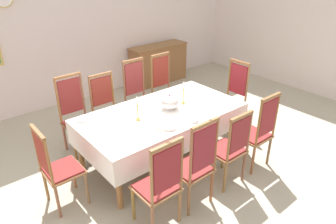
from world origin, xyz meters
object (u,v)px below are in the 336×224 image
Objects in this scene: chair_north_d at (165,87)px; sideboard at (159,64)px; chair_south_c at (230,147)px; chair_south_d at (258,131)px; soup_tureen at (170,102)px; chair_south_b at (195,164)px; candlestick_east at (183,95)px; chair_south_a at (160,183)px; chair_head_west at (57,167)px; spoon_secondary at (198,118)px; chair_north_c at (138,95)px; bowl_near_right at (193,120)px; spoon_primary at (160,130)px; candlestick_west at (138,111)px; dining_table at (162,116)px; bowl_far_left at (83,119)px; chair_north_a at (76,115)px; chair_north_b at (107,107)px; bowl_near_left at (169,127)px; chair_head_east at (232,95)px.

sideboard is (1.08, 1.56, -0.15)m from chair_north_d.
chair_south_c is 3.95m from sideboard.
soup_tureen is at bearing 125.93° from chair_south_d.
chair_south_b is 3.44× the size of candlestick_east.
chair_south_a is 1.24m from chair_head_west.
spoon_secondary is (1.80, -0.47, 0.22)m from chair_head_west.
chair_north_c reaches higher than bowl_near_right.
candlestick_east is at bearing 31.35° from spoon_primary.
soup_tureen is at bearing 54.16° from chair_north_d.
chair_south_c is 0.88× the size of chair_north_c.
chair_south_b is 1.07m from candlestick_west.
dining_table is 0.53m from spoon_secondary.
bowl_far_left is (-0.57, 0.46, -0.11)m from candlestick_west.
candlestick_west is 0.75m from bowl_far_left.
dining_table is 15.06× the size of bowl_near_right.
chair_north_a is (-0.00, 2.03, 0.02)m from chair_south_a.
chair_head_west is 1.21m from candlestick_west.
candlestick_east is 3.04m from sideboard.
chair_north_c is at bearing 73.59° from dining_table.
chair_south_c is at bearing 0.66° from chair_south_b.
chair_south_a is at bearing 90.00° from chair_north_a.
dining_table is 1.35m from chair_south_d.
chair_north_b is 0.91× the size of chair_north_d.
soup_tureen is 0.59m from bowl_near_left.
chair_north_b is 0.63m from chair_north_c.
chair_north_d reaches higher than candlestick_west.
chair_head_east is at bearing 13.61° from bowl_near_left.
spoon_primary is at bearing 49.04° from chair_north_d.
chair_head_east is at bearing 151.88° from chair_north_b.
chair_south_a is at bearing -141.05° from candlestick_east.
chair_north_b is 7.17× the size of bowl_near_right.
chair_head_east is at bearing 19.05° from bowl_near_right.
chair_north_a is at bearing 67.14° from chair_head_east.
chair_head_west reaches higher than bowl_near_right.
soup_tureen is 1.67× the size of bowl_far_left.
bowl_far_left is (-1.13, 0.46, -0.09)m from soup_tureen.
chair_north_c reaches higher than chair_north_b.
chair_south_d is at bearing -34.58° from bowl_near_right.
chair_south_b is at bearing -131.17° from bowl_near_right.
chair_north_b is at bearing 121.18° from spoon_secondary.
chair_north_d is 1.29m from soup_tureen.
chair_north_a reaches higher than spoon_secondary.
bowl_far_left is at bearing 128.60° from chair_head_west.
spoon_primary is 0.60m from spoon_secondary.
chair_north_d reaches higher than candlestick_east.
candlestick_east is at bearing 115.03° from chair_south_d.
spoon_secondary is at bearing 96.17° from chair_south_c.
candlestick_west is 1.99× the size of bowl_far_left.
chair_head_east reaches higher than soup_tureen.
chair_south_d is 7.47× the size of bowl_near_right.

